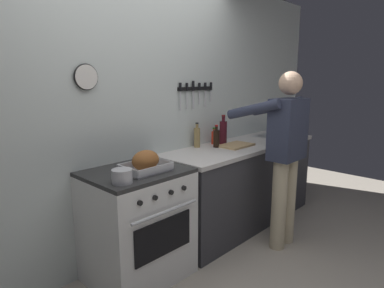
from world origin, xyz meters
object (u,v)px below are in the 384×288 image
object	(u,v)px
stove	(138,224)
bottle_vinegar	(197,137)
bottle_soy_sauce	(216,138)
bottle_hot_sauce	(214,137)
cutting_board	(236,145)
bottle_wine_red	(223,132)
person_cook	(285,149)
roasting_pan	(146,162)
saucepan	(122,176)

from	to	relation	value
stove	bottle_vinegar	size ratio (longest dim) A/B	3.52
stove	bottle_soy_sauce	xyz separation A→B (m)	(1.10, 0.10, 0.55)
bottle_soy_sauce	bottle_hot_sauce	size ratio (longest dim) A/B	1.28
cutting_board	bottle_wine_red	bearing A→B (deg)	87.76
cutting_board	bottle_soy_sauce	world-z (taller)	bottle_soy_sauce
stove	bottle_wine_red	world-z (taller)	bottle_wine_red
person_cook	bottle_vinegar	xyz separation A→B (m)	(-0.33, 0.81, 0.05)
roasting_pan	bottle_vinegar	world-z (taller)	bottle_vinegar
stove	bottle_hot_sauce	xyz separation A→B (m)	(1.21, 0.22, 0.52)
saucepan	cutting_board	xyz separation A→B (m)	(1.53, 0.17, -0.04)
stove	cutting_board	xyz separation A→B (m)	(1.28, -0.02, 0.46)
person_cook	bottle_hot_sauce	xyz separation A→B (m)	(-0.08, 0.79, 0.02)
saucepan	stove	bearing A→B (deg)	36.41
bottle_soy_sauce	stove	bearing A→B (deg)	-174.86
roasting_pan	bottle_wine_red	size ratio (longest dim) A/B	1.12
person_cook	bottle_soy_sauce	size ratio (longest dim) A/B	7.17
bottle_soy_sauce	bottle_wine_red	distance (m)	0.20
person_cook	bottle_vinegar	bearing A→B (deg)	24.76
bottle_hot_sauce	saucepan	bearing A→B (deg)	-164.38
bottle_vinegar	bottle_hot_sauce	size ratio (longest dim) A/B	1.42
cutting_board	bottle_soy_sauce	distance (m)	0.23
person_cook	bottle_wine_red	distance (m)	0.73
saucepan	bottle_soy_sauce	distance (m)	1.38
person_cook	cutting_board	size ratio (longest dim) A/B	4.61
bottle_vinegar	bottle_hot_sauce	distance (m)	0.25
roasting_pan	bottle_soy_sauce	xyz separation A→B (m)	(1.07, 0.18, 0.02)
cutting_board	bottle_vinegar	bearing A→B (deg)	140.46
cutting_board	person_cook	bearing A→B (deg)	-89.27
saucepan	bottle_soy_sauce	size ratio (longest dim) A/B	0.61
saucepan	cutting_board	size ratio (longest dim) A/B	0.39
stove	bottle_vinegar	world-z (taller)	bottle_vinegar
cutting_board	bottle_hot_sauce	xyz separation A→B (m)	(-0.07, 0.24, 0.06)
stove	bottle_soy_sauce	bearing A→B (deg)	5.14
bottle_vinegar	roasting_pan	bearing A→B (deg)	-160.62
roasting_pan	bottle_hot_sauce	distance (m)	1.21
person_cook	roasting_pan	distance (m)	1.34
roasting_pan	cutting_board	distance (m)	1.25
bottle_vinegar	saucepan	bearing A→B (deg)	-160.58
bottle_soy_sauce	cutting_board	bearing A→B (deg)	-33.60
stove	bottle_wine_red	bearing A→B (deg)	7.04
person_cook	bottle_wine_red	xyz separation A→B (m)	(0.00, 0.73, 0.08)
stove	bottle_soy_sauce	world-z (taller)	bottle_soy_sauce
saucepan	bottle_hot_sauce	size ratio (longest dim) A/B	0.78
person_cook	roasting_pan	xyz separation A→B (m)	(-1.25, 0.48, 0.02)
roasting_pan	bottle_wine_red	bearing A→B (deg)	11.00
stove	cutting_board	distance (m)	1.36
saucepan	cutting_board	world-z (taller)	saucepan
cutting_board	bottle_hot_sauce	distance (m)	0.26
cutting_board	bottle_hot_sauce	bearing A→B (deg)	106.89
person_cook	bottle_wine_red	bearing A→B (deg)	2.90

